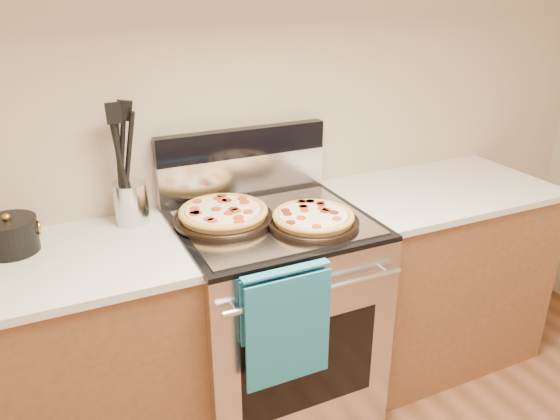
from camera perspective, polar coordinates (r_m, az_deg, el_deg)
name	(u,v)px	position (r m, az deg, el deg)	size (l,w,h in m)	color
wall_back	(238,96)	(2.35, -4.45, 11.76)	(4.00, 4.00, 0.00)	tan
range_body	(273,320)	(2.40, -0.73, -11.40)	(0.76, 0.68, 0.90)	#B7B7BC
oven_window	(310,366)	(2.16, 3.11, -15.93)	(0.56, 0.01, 0.40)	black
cooktop	(273,223)	(2.17, -0.78, -1.32)	(0.76, 0.68, 0.02)	black
backsplash_lower	(243,176)	(2.40, -3.86, 3.61)	(0.76, 0.06, 0.18)	silver
backsplash_upper	(242,142)	(2.36, -3.96, 7.06)	(0.76, 0.06, 0.12)	black
oven_handle	(317,291)	(1.93, 3.90, -8.47)	(0.03, 0.03, 0.70)	silver
dish_towel	(286,324)	(1.93, 0.63, -11.80)	(0.32, 0.05, 0.42)	#19537D
foil_sheet	(276,222)	(2.14, -0.46, -1.30)	(0.70, 0.55, 0.01)	gray
cabinet_left	(55,375)	(2.29, -22.42, -15.68)	(1.00, 0.62, 0.88)	brown
countertop_left	(34,268)	(2.05, -24.31, -5.57)	(1.02, 0.64, 0.03)	beige
cabinet_right	(431,275)	(2.84, 15.49, -6.61)	(1.00, 0.62, 0.88)	brown
countertop_right	(441,190)	(2.66, 16.51, 1.98)	(1.02, 0.64, 0.03)	beige
pepperoni_pizza_back	(223,214)	(2.15, -5.93, -0.43)	(0.39, 0.39, 0.05)	#AC7434
pepperoni_pizza_front	(313,219)	(2.11, 3.50, -0.90)	(0.35, 0.35, 0.05)	#AC7434
utensil_crock	(131,203)	(2.22, -15.28, 0.73)	(0.13, 0.13, 0.17)	silver
saucepan	(10,237)	(2.14, -26.34, -2.54)	(0.18, 0.18, 0.11)	black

